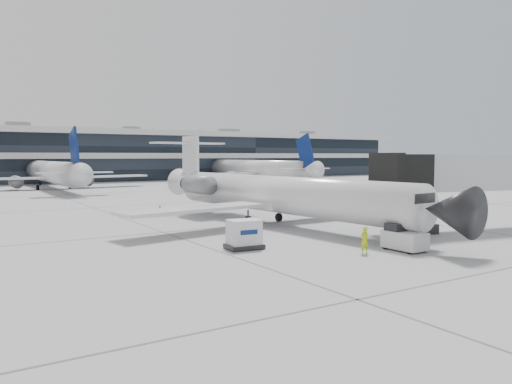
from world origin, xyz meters
TOP-DOWN VIEW (x-y plane):
  - ground at (0.00, 0.00)m, footprint 220.00×220.00m
  - terminal at (0.00, 82.00)m, footprint 170.00×22.00m
  - bg_jet_center at (-8.00, 55.00)m, footprint 32.00×40.00m
  - bg_jet_right at (32.00, 55.00)m, footprint 32.00×40.00m
  - regional_jet at (-0.94, -0.82)m, footprint 26.09×32.58m
  - jet_bridge at (11.97, -11.71)m, footprint 18.20×6.96m
  - ramp_worker at (-3.38, -13.60)m, footprint 0.59×0.40m
  - baggage_tug at (-0.59, -13.98)m, footprint 1.49×2.49m
  - cargo_uld at (-8.33, -8.62)m, footprint 2.26×1.77m
  - traffic_cone at (-4.54, 14.75)m, footprint 0.43×0.43m

SIDE VIEW (x-z plane):
  - ground at x=0.00m, z-range 0.00..0.00m
  - bg_jet_center at x=-8.00m, z-range -4.80..4.80m
  - bg_jet_right at x=32.00m, z-range -4.80..4.80m
  - traffic_cone at x=-4.54m, z-range -0.01..0.50m
  - baggage_tug at x=-0.59m, z-range -0.08..1.49m
  - ramp_worker at x=-3.38m, z-range 0.00..1.59m
  - cargo_uld at x=-8.33m, z-range 0.00..1.73m
  - regional_jet at x=-0.94m, z-range -1.19..6.33m
  - jet_bridge at x=11.97m, z-range 1.34..7.21m
  - terminal at x=0.00m, z-range 0.00..10.00m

